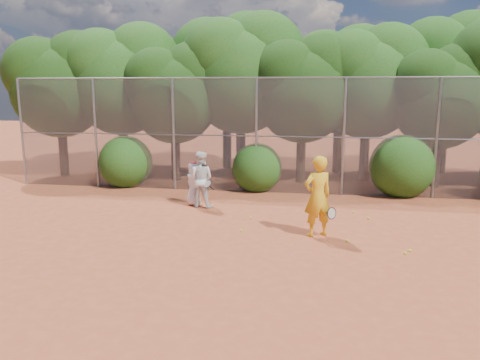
# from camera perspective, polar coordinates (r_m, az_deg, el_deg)

# --- Properties ---
(ground) EXTENTS (80.00, 80.00, 0.00)m
(ground) POSITION_cam_1_polar(r_m,az_deg,el_deg) (10.89, 3.10, -8.34)
(ground) COLOR #A04324
(ground) RESTS_ON ground
(fence_back) EXTENTS (20.05, 0.09, 4.03)m
(fence_back) POSITION_cam_1_polar(r_m,az_deg,el_deg) (16.34, 5.07, 5.49)
(fence_back) COLOR gray
(fence_back) RESTS_ON ground
(tree_0) EXTENTS (4.38, 3.81, 6.00)m
(tree_0) POSITION_cam_1_polar(r_m,az_deg,el_deg) (21.08, -21.07, 11.16)
(tree_0) COLOR black
(tree_0) RESTS_ON ground
(tree_1) EXTENTS (4.64, 4.03, 6.35)m
(tree_1) POSITION_cam_1_polar(r_m,az_deg,el_deg) (20.41, -14.17, 12.23)
(tree_1) COLOR black
(tree_1) RESTS_ON ground
(tree_2) EXTENTS (3.99, 3.47, 5.47)m
(tree_2) POSITION_cam_1_polar(r_m,az_deg,el_deg) (18.89, -7.87, 10.82)
(tree_2) COLOR black
(tree_2) RESTS_ON ground
(tree_3) EXTENTS (4.89, 4.26, 6.70)m
(tree_3) POSITION_cam_1_polar(r_m,az_deg,el_deg) (19.32, 0.31, 13.33)
(tree_3) COLOR black
(tree_3) RESTS_ON ground
(tree_4) EXTENTS (4.19, 3.64, 5.73)m
(tree_4) POSITION_cam_1_polar(r_m,az_deg,el_deg) (18.47, 7.81, 11.36)
(tree_4) COLOR black
(tree_4) RESTS_ON ground
(tree_5) EXTENTS (4.51, 3.92, 6.17)m
(tree_5) POSITION_cam_1_polar(r_m,az_deg,el_deg) (19.37, 15.49, 11.91)
(tree_5) COLOR black
(tree_5) RESTS_ON ground
(tree_6) EXTENTS (3.86, 3.36, 5.29)m
(tree_6) POSITION_cam_1_polar(r_m,az_deg,el_deg) (18.79, 23.40, 9.68)
(tree_6) COLOR black
(tree_6) RESTS_ON ground
(tree_9) EXTENTS (4.83, 4.20, 6.62)m
(tree_9) POSITION_cam_1_polar(r_m,az_deg,el_deg) (22.93, -14.22, 12.49)
(tree_9) COLOR black
(tree_9) RESTS_ON ground
(tree_10) EXTENTS (5.15, 4.48, 7.06)m
(tree_10) POSITION_cam_1_polar(r_m,az_deg,el_deg) (21.67, -1.43, 13.68)
(tree_10) COLOR black
(tree_10) RESTS_ON ground
(tree_11) EXTENTS (4.64, 4.03, 6.35)m
(tree_11) POSITION_cam_1_polar(r_m,az_deg,el_deg) (20.89, 12.26, 12.27)
(tree_11) COLOR black
(tree_11) RESTS_ON ground
(tree_12) EXTENTS (5.02, 4.37, 6.88)m
(tree_12) POSITION_cam_1_polar(r_m,az_deg,el_deg) (22.17, 24.21, 12.39)
(tree_12) COLOR black
(tree_12) RESTS_ON ground
(bush_0) EXTENTS (2.00, 2.00, 2.00)m
(bush_0) POSITION_cam_1_polar(r_m,az_deg,el_deg) (18.16, -13.77, 2.42)
(bush_0) COLOR #1B4411
(bush_0) RESTS_ON ground
(bush_1) EXTENTS (1.80, 1.80, 1.80)m
(bush_1) POSITION_cam_1_polar(r_m,az_deg,el_deg) (16.87, 2.09, 1.75)
(bush_1) COLOR #1B4411
(bush_1) RESTS_ON ground
(bush_2) EXTENTS (2.20, 2.20, 2.20)m
(bush_2) POSITION_cam_1_polar(r_m,az_deg,el_deg) (16.96, 19.11, 1.89)
(bush_2) COLOR #1B4411
(bush_2) RESTS_ON ground
(player_yellow) EXTENTS (0.92, 0.78, 2.02)m
(player_yellow) POSITION_cam_1_polar(r_m,az_deg,el_deg) (11.67, 9.44, -2.00)
(player_yellow) COLOR gold
(player_yellow) RESTS_ON ground
(player_teen) EXTENTS (0.80, 0.76, 1.40)m
(player_teen) POSITION_cam_1_polar(r_m,az_deg,el_deg) (14.76, -5.61, -0.43)
(player_teen) COLOR white
(player_teen) RESTS_ON ground
(player_white) EXTENTS (0.93, 0.82, 1.74)m
(player_white) POSITION_cam_1_polar(r_m,az_deg,el_deg) (14.49, -4.88, 0.08)
(player_white) COLOR silver
(player_white) RESTS_ON ground
(ball_0) EXTENTS (0.07, 0.07, 0.07)m
(ball_0) POSITION_cam_1_polar(r_m,az_deg,el_deg) (11.58, 12.99, -7.24)
(ball_0) COLOR #C1E629
(ball_0) RESTS_ON ground
(ball_1) EXTENTS (0.07, 0.07, 0.07)m
(ball_1) POSITION_cam_1_polar(r_m,az_deg,el_deg) (14.25, 13.56, -3.83)
(ball_1) COLOR #C1E629
(ball_1) RESTS_ON ground
(ball_2) EXTENTS (0.07, 0.07, 0.07)m
(ball_2) POSITION_cam_1_polar(r_m,az_deg,el_deg) (11.32, 20.01, -8.08)
(ball_2) COLOR #C1E629
(ball_2) RESTS_ON ground
(ball_3) EXTENTS (0.07, 0.07, 0.07)m
(ball_3) POSITION_cam_1_polar(r_m,az_deg,el_deg) (11.11, 19.47, -8.40)
(ball_3) COLOR #C1E629
(ball_3) RESTS_ON ground
(ball_4) EXTENTS (0.07, 0.07, 0.07)m
(ball_4) POSITION_cam_1_polar(r_m,az_deg,el_deg) (12.09, 0.17, -6.18)
(ball_4) COLOR #C1E629
(ball_4) RESTS_ON ground
(ball_5) EXTENTS (0.07, 0.07, 0.07)m
(ball_5) POSITION_cam_1_polar(r_m,az_deg,el_deg) (13.70, 15.37, -4.51)
(ball_5) COLOR #C1E629
(ball_5) RESTS_ON ground
(ball_6) EXTENTS (0.07, 0.07, 0.07)m
(ball_6) POSITION_cam_1_polar(r_m,az_deg,el_deg) (13.25, 1.29, -4.64)
(ball_6) COLOR #C1E629
(ball_6) RESTS_ON ground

